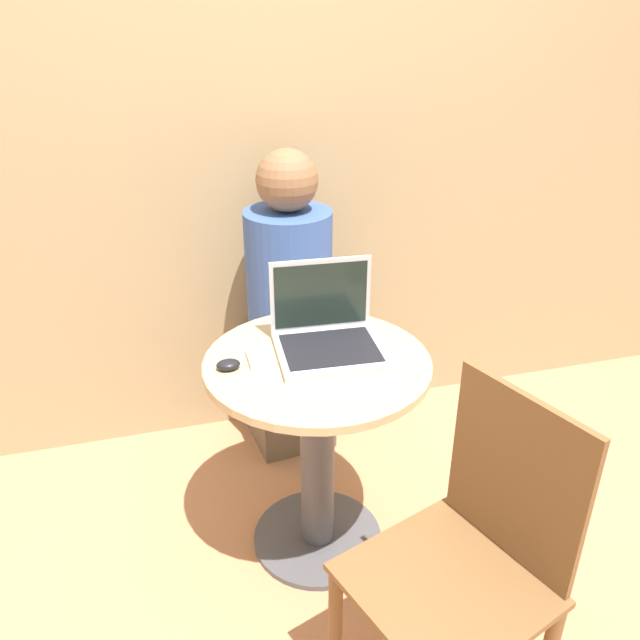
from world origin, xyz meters
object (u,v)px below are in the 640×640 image
at_px(chair_empty, 468,565).
at_px(laptop, 327,333).
at_px(cell_phone, 257,358).
at_px(person_seated, 286,326).

bearing_deg(chair_empty, laptop, 103.33).
distance_m(cell_phone, person_seated, 0.63).
height_order(cell_phone, chair_empty, chair_empty).
relative_size(cell_phone, chair_empty, 0.12).
bearing_deg(chair_empty, cell_phone, 120.29).
relative_size(cell_phone, person_seated, 0.08).
bearing_deg(laptop, cell_phone, -174.47).
height_order(laptop, chair_empty, laptop).
xyz_separation_m(chair_empty, person_seated, (-0.16, 1.19, 0.06)).
height_order(laptop, person_seated, person_seated).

